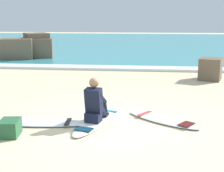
% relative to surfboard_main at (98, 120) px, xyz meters
% --- Properties ---
extents(ground_plane, '(80.00, 80.00, 0.00)m').
position_rel_surfboard_main_xyz_m(ground_plane, '(0.37, -0.19, -0.04)').
color(ground_plane, beige).
extents(sea, '(80.00, 28.00, 0.10)m').
position_rel_surfboard_main_xyz_m(sea, '(0.37, 20.87, 0.01)').
color(sea, teal).
rests_on(sea, ground).
extents(breaking_foam, '(80.00, 0.90, 0.11)m').
position_rel_surfboard_main_xyz_m(breaking_foam, '(0.37, 7.17, 0.02)').
color(breaking_foam, white).
rests_on(breaking_foam, ground).
extents(surfboard_main, '(1.05, 2.32, 0.08)m').
position_rel_surfboard_main_xyz_m(surfboard_main, '(0.00, 0.00, 0.00)').
color(surfboard_main, white).
rests_on(surfboard_main, ground).
extents(surfer_seated, '(0.47, 0.75, 0.95)m').
position_rel_surfboard_main_xyz_m(surfer_seated, '(-0.03, -0.11, 0.40)').
color(surfer_seated, black).
rests_on(surfer_seated, surfboard_main).
extents(surfboard_spare_near, '(2.31, 0.66, 0.08)m').
position_rel_surfboard_main_xyz_m(surfboard_spare_near, '(-1.24, -0.32, -0.00)').
color(surfboard_spare_near, silver).
rests_on(surfboard_spare_near, ground).
extents(surfboard_spare_far, '(1.79, 1.51, 0.08)m').
position_rel_surfboard_main_xyz_m(surfboard_spare_far, '(1.44, 0.19, 0.00)').
color(surfboard_spare_far, silver).
rests_on(surfboard_spare_far, ground).
extents(rock_outcrop_distant, '(2.73, 2.59, 1.39)m').
position_rel_surfboard_main_xyz_m(rock_outcrop_distant, '(-5.22, 9.93, 0.58)').
color(rock_outcrop_distant, brown).
rests_on(rock_outcrop_distant, ground).
extents(shoreline_rock, '(0.97, 1.03, 0.79)m').
position_rel_surfboard_main_xyz_m(shoreline_rock, '(3.36, 5.18, 0.36)').
color(shoreline_rock, brown).
rests_on(shoreline_rock, ground).
extents(beach_bag, '(0.42, 0.52, 0.32)m').
position_rel_surfboard_main_xyz_m(beach_bag, '(-1.56, -1.04, 0.12)').
color(beach_bag, '#285B38').
rests_on(beach_bag, ground).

